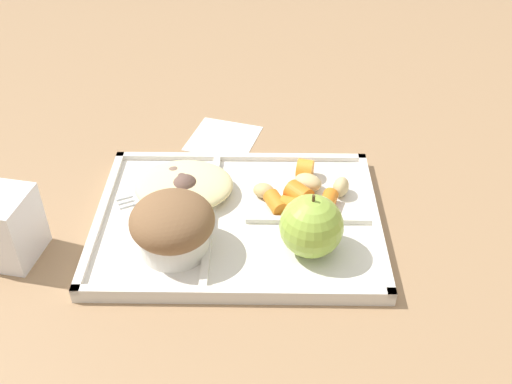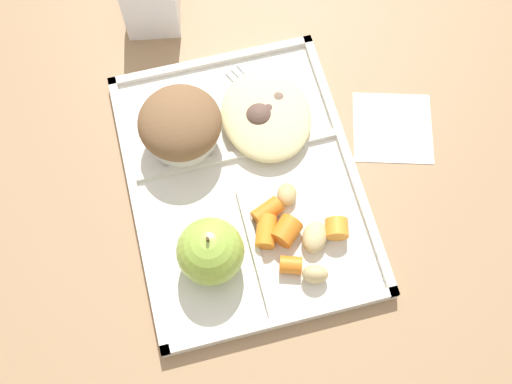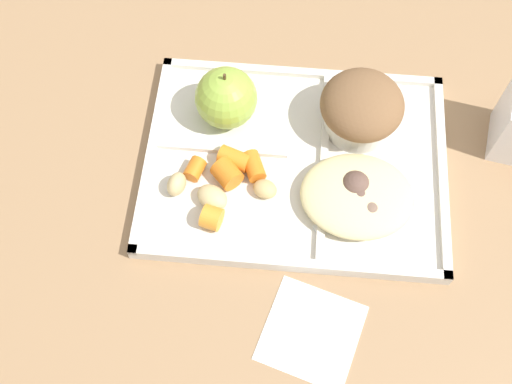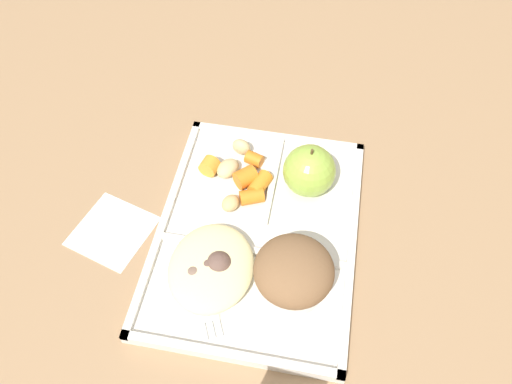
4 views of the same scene
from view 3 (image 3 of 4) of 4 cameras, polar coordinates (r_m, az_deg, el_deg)
name	(u,v)px [view 3 (image 3 of 4)]	position (r m, az deg, el deg)	size (l,w,h in m)	color
ground	(295,166)	(0.75, 3.57, 2.34)	(6.00, 6.00, 0.00)	#997551
lunch_tray	(295,164)	(0.75, 3.58, 2.60)	(0.36, 0.27, 0.02)	silver
green_apple	(226,98)	(0.75, -2.74, 8.56)	(0.07, 0.07, 0.08)	#93B742
bran_muffin	(361,109)	(0.75, 9.57, 7.52)	(0.10, 0.10, 0.07)	silver
carrot_slice_diagonal	(254,166)	(0.73, -0.22, 2.37)	(0.02, 0.02, 0.03)	orange
carrot_slice_tilted	(234,159)	(0.73, -1.99, 3.05)	(0.02, 0.02, 0.04)	orange
carrot_slice_edge	(195,169)	(0.73, -5.60, 2.10)	(0.02, 0.02, 0.02)	orange
carrot_slice_large	(227,174)	(0.72, -2.65, 1.67)	(0.03, 0.03, 0.03)	orange
carrot_slice_back	(212,218)	(0.70, -4.06, -2.35)	(0.03, 0.03, 0.02)	orange
potato_chunk_wedge	(265,189)	(0.72, 0.83, 0.28)	(0.03, 0.02, 0.02)	tan
potato_chunk_large	(177,184)	(0.72, -7.25, 0.72)	(0.03, 0.02, 0.03)	tan
potato_chunk_browned	(212,197)	(0.71, -4.01, -0.48)	(0.04, 0.03, 0.02)	tan
egg_noodle_pile	(357,196)	(0.72, 9.21, -0.35)	(0.13, 0.11, 0.03)	beige
meatball_side	(359,198)	(0.71, 9.37, -0.55)	(0.03, 0.03, 0.03)	brown
meatball_front	(370,211)	(0.71, 10.33, -1.73)	(0.03, 0.03, 0.03)	#755B4C
meatball_center	(355,186)	(0.72, 9.00, 0.51)	(0.04, 0.04, 0.04)	brown
plastic_fork	(380,205)	(0.73, 11.28, -1.19)	(0.14, 0.08, 0.00)	silver
paper_napkin	(311,333)	(0.68, 5.08, -12.65)	(0.10, 0.10, 0.00)	white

